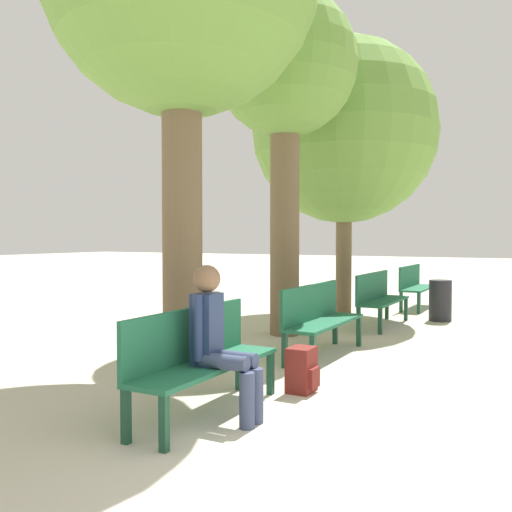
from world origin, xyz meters
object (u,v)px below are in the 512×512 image
Objects in this scene: bench_row_0 at (199,353)px; tree_row_1 at (285,73)px; bench_row_2 at (379,295)px; bench_row_3 at (415,283)px; trash_bin at (440,300)px; person_seated at (219,338)px; tree_row_2 at (344,132)px; bench_row_1 at (318,314)px; backpack at (302,370)px.

bench_row_0 is 0.33× the size of tree_row_1.
bench_row_2 is 2.79m from bench_row_3.
tree_row_1 is at bearing -125.22° from trash_bin.
person_seated reaches higher than bench_row_3.
tree_row_2 is 7.31× the size of trash_bin.
bench_row_1 is at bearing 90.00° from bench_row_0.
bench_row_1 is at bearing -90.00° from bench_row_2.
bench_row_2 is 4.54m from backpack.
bench_row_3 is at bearing 94.04° from backpack.
bench_row_2 is (0.00, 5.57, 0.00)m from bench_row_0.
tree_row_1 is 4.96m from trash_bin.
person_seated reaches higher than backpack.
tree_row_1 is (-1.06, -1.57, 3.56)m from bench_row_2.
tree_row_2 is (-1.06, 6.78, 3.10)m from bench_row_0.
tree_row_2 reaches higher than backpack.
bench_row_3 is (0.00, 2.79, 0.00)m from bench_row_2.
bench_row_2 reaches higher than trash_bin.
person_seated is 6.77m from trash_bin.
bench_row_2 is at bearing 96.53° from backpack.
bench_row_2 is 0.33× the size of tree_row_1.
trash_bin is (0.32, 5.62, 0.15)m from backpack.
bench_row_1 is 1.82m from backpack.
tree_row_2 is (-1.06, 3.99, 3.10)m from bench_row_1.
bench_row_2 is 1.40m from trash_bin.
bench_row_2 is at bearing 56.02° from tree_row_1.
bench_row_3 reaches higher than trash_bin.
person_seated is at bearing -87.60° from bench_row_2.
backpack is (0.52, -4.50, -0.31)m from bench_row_2.
tree_row_2 is 7.54m from person_seated.
backpack is (0.28, 1.12, -0.47)m from person_seated.
tree_row_1 is (-1.06, -4.36, 3.56)m from bench_row_3.
bench_row_0 is 4.00× the size of backpack.
tree_row_1 reaches higher than backpack.
bench_row_1 is 2.39× the size of trash_bin.
person_seated is (0.24, -8.41, 0.16)m from bench_row_3.
bench_row_1 is at bearing -102.11° from trash_bin.
trash_bin is (0.84, -1.67, -0.16)m from bench_row_3.
bench_row_3 is 3.64m from tree_row_2.
tree_row_1 is at bearing 104.84° from bench_row_0.
bench_row_1 is at bearing 94.74° from person_seated.
tree_row_2 reaches higher than tree_row_1.
person_seated is (0.24, -0.05, 0.16)m from bench_row_0.
tree_row_2 is at bearing 104.87° from bench_row_1.
bench_row_2 is 5.63m from person_seated.
person_seated is (1.29, -6.83, -2.94)m from tree_row_2.
tree_row_2 is (-1.06, -1.58, 3.10)m from bench_row_3.
bench_row_2 is (0.00, 2.79, 0.00)m from bench_row_1.
bench_row_3 is at bearing 90.00° from bench_row_2.
tree_row_1 is at bearing -123.98° from bench_row_2.
person_seated is at bearing -72.27° from tree_row_1.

